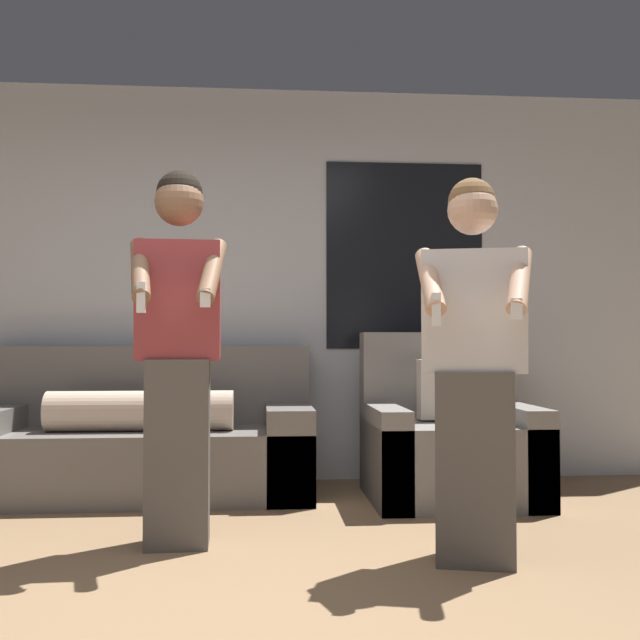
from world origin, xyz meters
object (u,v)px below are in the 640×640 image
couch (145,443)px  armchair (449,443)px  person_left (178,350)px  person_right (474,368)px

couch → armchair: size_ratio=2.05×
armchair → person_left: size_ratio=0.58×
couch → armchair: armchair is taller
armchair → person_left: bearing=-147.9°
couch → armchair: 1.87m
couch → person_left: 1.38m
armchair → person_left: person_left is taller
person_right → armchair: bearing=80.1°
couch → armchair: bearing=-7.9°
armchair → person_right: bearing=-99.9°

